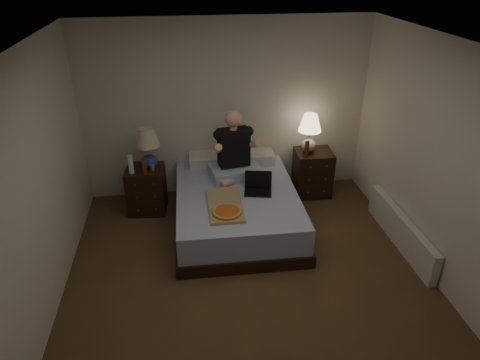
{
  "coord_description": "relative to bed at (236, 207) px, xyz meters",
  "views": [
    {
      "loc": [
        -0.62,
        -3.45,
        3.2
      ],
      "look_at": [
        0.0,
        0.9,
        0.85
      ],
      "focal_mm": 32.0,
      "sensor_mm": 36.0,
      "label": 1
    }
  ],
  "objects": [
    {
      "name": "floor",
      "position": [
        -0.0,
        -1.27,
        -0.25
      ],
      "size": [
        4.0,
        4.5,
        0.0
      ],
      "primitive_type": "cube",
      "color": "brown",
      "rests_on": "ground"
    },
    {
      "name": "ceiling",
      "position": [
        -0.0,
        -1.27,
        2.25
      ],
      "size": [
        4.0,
        4.5,
        0.0
      ],
      "primitive_type": "cube",
      "rotation": [
        3.14,
        0.0,
        0.0
      ],
      "color": "white",
      "rests_on": "ground"
    },
    {
      "name": "wall_back",
      "position": [
        -0.0,
        0.98,
        1.0
      ],
      "size": [
        4.0,
        0.0,
        2.5
      ],
      "primitive_type": "cube",
      "rotation": [
        1.57,
        0.0,
        0.0
      ],
      "color": "silver",
      "rests_on": "ground"
    },
    {
      "name": "wall_left",
      "position": [
        -2.0,
        -1.27,
        1.0
      ],
      "size": [
        0.0,
        4.5,
        2.5
      ],
      "primitive_type": "cube",
      "rotation": [
        1.57,
        0.0,
        1.57
      ],
      "color": "silver",
      "rests_on": "ground"
    },
    {
      "name": "wall_right",
      "position": [
        2.0,
        -1.27,
        1.0
      ],
      "size": [
        0.0,
        4.5,
        2.5
      ],
      "primitive_type": "cube",
      "rotation": [
        1.57,
        0.0,
        -1.57
      ],
      "color": "silver",
      "rests_on": "ground"
    },
    {
      "name": "bed",
      "position": [
        0.0,
        0.0,
        0.0
      ],
      "size": [
        1.55,
        2.05,
        0.51
      ],
      "primitive_type": "cube",
      "rotation": [
        0.0,
        0.0,
        -0.02
      ],
      "color": "#5A74B5",
      "rests_on": "floor"
    },
    {
      "name": "nightstand_left",
      "position": [
        -1.17,
        0.51,
        0.07
      ],
      "size": [
        0.53,
        0.49,
        0.64
      ],
      "primitive_type": "cube",
      "rotation": [
        0.0,
        0.0,
        -0.09
      ],
      "color": "black",
      "rests_on": "floor"
    },
    {
      "name": "nightstand_right",
      "position": [
        1.22,
        0.66,
        0.08
      ],
      "size": [
        0.54,
        0.49,
        0.67
      ],
      "primitive_type": "cube",
      "rotation": [
        0.0,
        0.0,
        -0.05
      ],
      "color": "black",
      "rests_on": "floor"
    },
    {
      "name": "lamp_left",
      "position": [
        -1.1,
        0.53,
        0.67
      ],
      "size": [
        0.33,
        0.33,
        0.56
      ],
      "primitive_type": null,
      "rotation": [
        0.0,
        0.0,
        -0.04
      ],
      "color": "navy",
      "rests_on": "nightstand_left"
    },
    {
      "name": "lamp_right",
      "position": [
        1.13,
        0.67,
        0.7
      ],
      "size": [
        0.34,
        0.34,
        0.56
      ],
      "primitive_type": null,
      "rotation": [
        0.0,
        0.0,
        -0.07
      ],
      "color": "gray",
      "rests_on": "nightstand_right"
    },
    {
      "name": "water_bottle",
      "position": [
        -1.33,
        0.4,
        0.52
      ],
      "size": [
        0.07,
        0.07,
        0.25
      ],
      "primitive_type": "cylinder",
      "color": "white",
      "rests_on": "nightstand_left"
    },
    {
      "name": "soda_can",
      "position": [
        -1.06,
        0.43,
        0.44
      ],
      "size": [
        0.07,
        0.07,
        0.1
      ],
      "primitive_type": "cylinder",
      "color": "silver",
      "rests_on": "nightstand_left"
    },
    {
      "name": "beer_bottle_left",
      "position": [
        -1.16,
        0.35,
        0.51
      ],
      "size": [
        0.06,
        0.06,
        0.23
      ],
      "primitive_type": "cylinder",
      "color": "#5F2E0D",
      "rests_on": "nightstand_left"
    },
    {
      "name": "beer_bottle_right",
      "position": [
        1.07,
        0.55,
        0.54
      ],
      "size": [
        0.06,
        0.06,
        0.23
      ],
      "primitive_type": "cylinder",
      "color": "#61320D",
      "rests_on": "nightstand_right"
    },
    {
      "name": "person",
      "position": [
        0.03,
        0.36,
        0.72
      ],
      "size": [
        0.73,
        0.62,
        0.93
      ],
      "primitive_type": null,
      "rotation": [
        0.0,
        0.0,
        0.16
      ],
      "color": "black",
      "rests_on": "bed"
    },
    {
      "name": "laptop",
      "position": [
        0.26,
        -0.1,
        0.37
      ],
      "size": [
        0.39,
        0.34,
        0.24
      ],
      "primitive_type": null,
      "rotation": [
        0.0,
        0.0,
        -0.2
      ],
      "color": "black",
      "rests_on": "bed"
    },
    {
      "name": "pizza_box",
      "position": [
        -0.19,
        -0.57,
        0.29
      ],
      "size": [
        0.41,
        0.77,
        0.08
      ],
      "primitive_type": null,
      "rotation": [
        0.0,
        0.0,
        -0.01
      ],
      "color": "tan",
      "rests_on": "bed"
    },
    {
      "name": "radiator",
      "position": [
        1.93,
        -0.73,
        -0.05
      ],
      "size": [
        0.1,
        1.6,
        0.4
      ],
      "primitive_type": "cube",
      "color": "silver",
      "rests_on": "floor"
    }
  ]
}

